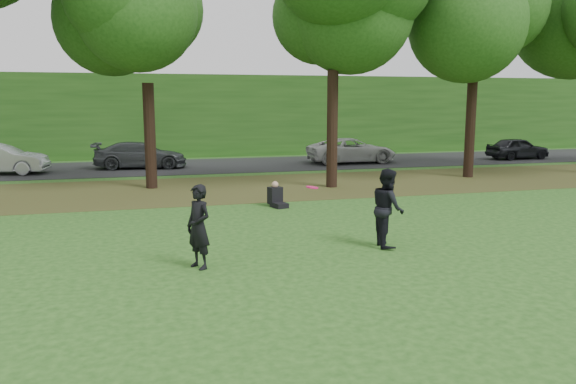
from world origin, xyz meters
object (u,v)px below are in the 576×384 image
at_px(seated_person, 276,197).
at_px(frisbee, 312,187).
at_px(player_left, 199,227).
at_px(player_right, 388,208).

bearing_deg(seated_person, frisbee, -112.33).
height_order(player_left, player_right, player_right).
relative_size(player_left, player_right, 0.94).
height_order(player_right, seated_person, player_right).
relative_size(player_right, frisbee, 4.92).
bearing_deg(player_left, seated_person, 121.21).
bearing_deg(seated_person, player_left, -132.97).
distance_m(player_left, seated_person, 7.02).
distance_m(player_left, frisbee, 2.60).
bearing_deg(frisbee, seated_person, 83.46).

